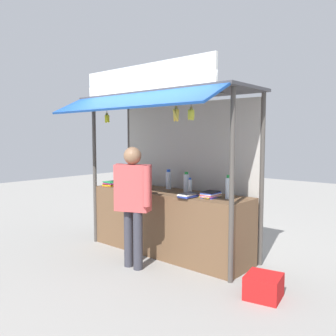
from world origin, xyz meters
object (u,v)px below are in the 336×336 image
Objects in this scene: water_bottle_center at (169,180)px; water_bottle_back_right at (190,186)px; water_bottle_back_left at (128,178)px; plastic_crate at (264,286)px; magazine_stack_front_left at (211,195)px; magazine_stack_right at (140,187)px; water_bottle_mid_left at (229,188)px; water_bottle_front_right at (186,182)px; banana_bunch_rightmost at (191,114)px; banana_bunch_leftmost at (176,115)px; magazine_stack_left at (112,184)px; banana_bunch_inner_left at (107,118)px; water_bottle_rear_center at (138,177)px; vendor_person at (133,196)px; magazine_stack_far_left at (188,195)px.

water_bottle_center is 0.51m from water_bottle_back_right.
water_bottle_back_left is 0.65× the size of plastic_crate.
magazine_stack_front_left is (0.95, -0.24, -0.10)m from water_bottle_center.
magazine_stack_right is at bearing -24.48° from water_bottle_back_left.
water_bottle_back_right reaches higher than plastic_crate.
water_bottle_mid_left is 1.43× the size of water_bottle_back_right.
water_bottle_center reaches higher than water_bottle_front_right.
water_bottle_front_right is 1.22m from water_bottle_back_left.
banana_bunch_rightmost is at bearing 178.46° from plastic_crate.
magazine_stack_left is at bearing 169.33° from banana_bunch_leftmost.
water_bottle_back_left is 0.85× the size of banana_bunch_inner_left.
water_bottle_rear_center is 2.83m from plastic_crate.
banana_bunch_leftmost reaches higher than water_bottle_front_right.
water_bottle_center is 1.29× the size of water_bottle_back_left.
water_bottle_back_right is at bearing 17.44° from magazine_stack_right.
water_bottle_back_left is 0.59m from magazine_stack_right.
water_bottle_center is 0.46m from magazine_stack_right.
water_bottle_front_right is at bearing 12.59° from magazine_stack_left.
vendor_person reaches higher than magazine_stack_front_left.
water_bottle_back_right reaches higher than magazine_stack_right.
water_bottle_center is at bearing 172.10° from water_bottle_mid_left.
banana_bunch_leftmost is at bearing -43.59° from water_bottle_center.
water_bottle_rear_center is at bearing 21.57° from water_bottle_back_left.
magazine_stack_far_left is (0.73, -0.45, -0.11)m from water_bottle_center.
vendor_person is at bearing -28.72° from magazine_stack_left.
water_bottle_back_right is 1.62m from banana_bunch_inner_left.
vendor_person is at bearing -133.61° from magazine_stack_far_left.
water_bottle_front_right is at bearing 129.95° from magazine_stack_far_left.
water_bottle_center is at bearing 148.07° from magazine_stack_far_left.
water_bottle_back_left reaches higher than magazine_stack_front_left.
water_bottle_back_right is at bearing 127.94° from banana_bunch_rightmost.
banana_bunch_inner_left is (0.26, -0.30, 1.05)m from magazine_stack_left.
water_bottle_back_right is 0.80× the size of magazine_stack_far_left.
water_bottle_front_right is at bearing 1.99° from water_bottle_back_left.
magazine_stack_front_left is 1.38m from plastic_crate.
plastic_crate is (1.55, -0.63, -0.94)m from water_bottle_front_right.
water_bottle_front_right is 0.94m from vendor_person.
magazine_stack_left reaches higher than magazine_stack_far_left.
magazine_stack_right is at bearing -157.10° from water_bottle_front_right.
water_bottle_back_left is at bearing 179.98° from water_bottle_back_right.
water_bottle_center is 0.99× the size of water_bottle_rear_center.
water_bottle_rear_center reaches higher than magazine_stack_right.
plastic_crate is (0.99, -0.44, -0.85)m from magazine_stack_front_left.
magazine_stack_front_left is at bearing 86.62° from banana_bunch_rightmost.
banana_bunch_leftmost is (0.29, -0.60, 0.95)m from water_bottle_front_right.
water_bottle_back_right is at bearing -11.44° from water_bottle_center.
water_bottle_center reaches higher than water_bottle_back_right.
banana_bunch_rightmost reaches higher than water_bottle_center.
magazine_stack_left is 1.31m from vendor_person.
banana_bunch_leftmost reaches higher than water_bottle_mid_left.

